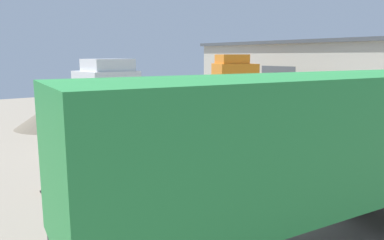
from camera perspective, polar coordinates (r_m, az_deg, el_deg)
ground_plane at (r=14.80m, az=-2.41°, el=-7.40°), size 60.00×60.00×0.00m
tractor_unit_white at (r=18.60m, az=-12.10°, el=2.20°), size 6.59×3.08×4.22m
container_trailer_blue at (r=8.20m, az=16.35°, el=-3.57°), size 3.76×10.09×3.97m
tractor_unit_orange at (r=24.21m, az=5.27°, el=4.34°), size 5.10×7.15×4.45m
gravel_pile at (r=24.49m, az=-20.42°, el=0.70°), size 4.53×4.53×1.52m
traffic_cone at (r=13.12m, az=-21.19°, el=-9.18°), size 0.40×0.40×0.55m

